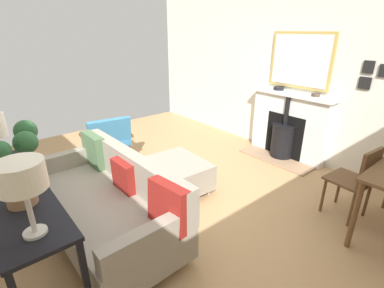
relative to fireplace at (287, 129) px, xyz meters
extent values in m
cube|color=tan|center=(2.21, -0.21, -0.47)|extent=(4.82, 6.35, 0.01)
cube|color=silver|center=(-0.20, -0.21, 0.85)|extent=(0.12, 6.35, 2.63)
cube|color=#9E7A5B|center=(0.25, 0.00, -0.45)|extent=(0.37, 1.18, 0.03)
cube|color=silver|center=(-0.04, 0.00, 0.04)|extent=(0.20, 1.24, 1.00)
cube|color=black|center=(0.04, 0.00, -0.09)|extent=(0.06, 0.64, 0.68)
cylinder|color=black|center=(0.08, 0.00, -0.18)|extent=(0.35, 0.35, 0.51)
cylinder|color=black|center=(0.08, 0.00, 0.09)|extent=(0.37, 0.37, 0.02)
cylinder|color=black|center=(0.08, 0.00, 0.32)|extent=(0.07, 0.07, 0.44)
cube|color=silver|center=(-0.01, 0.00, 0.56)|extent=(0.25, 1.32, 0.05)
cube|color=tan|center=(-0.11, 0.00, 1.05)|extent=(0.04, 0.97, 0.80)
cube|color=silver|center=(-0.09, 0.00, 1.05)|extent=(0.01, 0.89, 0.72)
cylinder|color=black|center=(-0.02, -0.25, 0.61)|extent=(0.16, 0.16, 0.05)
torus|color=black|center=(-0.02, -0.25, 0.63)|extent=(0.16, 0.16, 0.01)
cylinder|color=#47382D|center=(-0.02, 0.36, 0.61)|extent=(0.11, 0.11, 0.05)
torus|color=#47382D|center=(-0.02, 0.36, 0.63)|extent=(0.12, 0.12, 0.01)
cylinder|color=#B2B2B7|center=(3.41, -0.90, -0.41)|extent=(0.04, 0.04, 0.10)
cylinder|color=#B2B2B7|center=(2.72, -0.91, -0.41)|extent=(0.04, 0.04, 0.10)
cylinder|color=#B2B2B7|center=(2.69, 0.70, -0.41)|extent=(0.04, 0.04, 0.10)
cube|color=gray|center=(3.05, -0.10, -0.21)|extent=(0.89, 1.91, 0.31)
cube|color=gray|center=(2.68, -0.11, 0.13)|extent=(0.17, 1.90, 0.37)
cube|color=gray|center=(3.07, -0.99, 0.04)|extent=(0.82, 0.13, 0.19)
cube|color=gray|center=(3.04, 0.79, 0.04)|extent=(0.82, 0.13, 0.19)
cube|color=#4C6B47|center=(2.80, -0.83, 0.13)|extent=(0.13, 0.42, 0.42)
cube|color=maroon|center=(2.78, -0.10, 0.10)|extent=(0.13, 0.33, 0.33)
cube|color=maroon|center=(2.77, 0.65, 0.13)|extent=(0.18, 0.41, 0.41)
cylinder|color=#B2B2B7|center=(2.16, -0.59, -0.42)|extent=(0.03, 0.03, 0.09)
cylinder|color=#B2B2B7|center=(2.19, 0.03, -0.42)|extent=(0.03, 0.03, 0.09)
cylinder|color=#B2B2B7|center=(1.71, -0.56, -0.42)|extent=(0.03, 0.03, 0.09)
cylinder|color=#B2B2B7|center=(1.75, 0.06, -0.42)|extent=(0.03, 0.03, 0.09)
cube|color=gray|center=(1.95, -0.26, -0.21)|extent=(0.60, 0.81, 0.32)
cube|color=brown|center=(2.02, -1.81, -0.29)|extent=(0.05, 0.05, 0.35)
cube|color=brown|center=(2.53, -1.89, -0.29)|extent=(0.05, 0.05, 0.35)
cube|color=brown|center=(2.09, -1.34, -0.29)|extent=(0.05, 0.05, 0.35)
cube|color=brown|center=(2.60, -1.42, -0.29)|extent=(0.05, 0.05, 0.35)
cube|color=teal|center=(2.31, -1.61, -0.09)|extent=(0.68, 0.64, 0.08)
cube|color=teal|center=(2.35, -1.37, 0.13)|extent=(0.61, 0.22, 0.37)
cube|color=brown|center=(2.00, -1.57, 0.00)|extent=(0.12, 0.53, 0.04)
cube|color=brown|center=(2.63, -1.66, 0.00)|extent=(0.12, 0.53, 0.04)
cube|color=black|center=(3.52, -0.96, -0.09)|extent=(0.04, 0.04, 0.74)
cube|color=black|center=(3.52, 0.76, -0.09)|extent=(0.04, 0.04, 0.74)
cube|color=black|center=(3.71, -0.10, 0.29)|extent=(0.44, 1.79, 0.03)
cylinder|color=white|center=(3.71, -0.77, 0.32)|extent=(0.14, 0.14, 0.02)
cylinder|color=beige|center=(3.71, 0.57, 0.32)|extent=(0.14, 0.14, 0.02)
cylinder|color=beige|center=(3.71, 0.57, 0.48)|extent=(0.03, 0.03, 0.30)
cylinder|color=silver|center=(3.71, 0.57, 0.71)|extent=(0.27, 0.27, 0.17)
cylinder|color=#99704C|center=(3.70, 0.16, 0.38)|extent=(0.20, 0.20, 0.15)
cylinder|color=brown|center=(3.70, 0.16, 0.57)|extent=(0.02, 0.02, 0.22)
sphere|color=#26562D|center=(3.76, 0.29, 0.78)|extent=(0.13, 0.13, 0.13)
sphere|color=#26562D|center=(3.60, 0.21, 0.77)|extent=(0.16, 0.16, 0.16)
sphere|color=#26562D|center=(3.57, 0.10, 0.82)|extent=(0.15, 0.15, 0.15)
cube|color=olive|center=(3.71, -0.19, 0.32)|extent=(0.28, 0.21, 0.02)
cube|color=#38517F|center=(3.70, -0.19, 0.35)|extent=(0.25, 0.18, 0.03)
cube|color=olive|center=(3.71, -0.20, 0.37)|extent=(0.23, 0.21, 0.02)
cylinder|color=brown|center=(1.36, 1.58, -0.10)|extent=(0.05, 0.05, 0.71)
cylinder|color=brown|center=(0.69, 1.17, -0.25)|extent=(0.03, 0.03, 0.43)
cylinder|color=brown|center=(1.01, 1.14, -0.25)|extent=(0.03, 0.03, 0.43)
cylinder|color=brown|center=(0.72, 1.49, -0.25)|extent=(0.03, 0.03, 0.43)
cylinder|color=brown|center=(1.04, 1.46, -0.25)|extent=(0.03, 0.03, 0.43)
cube|color=brown|center=(0.86, 1.31, -0.03)|extent=(0.44, 0.44, 0.02)
cube|color=brown|center=(0.88, 1.48, 0.18)|extent=(0.36, 0.07, 0.39)
cube|color=black|center=(-0.12, 0.92, 1.04)|extent=(0.02, 0.13, 0.15)
cube|color=black|center=(-0.12, 0.92, 0.84)|extent=(0.02, 0.14, 0.15)
camera|label=1|loc=(3.87, 2.26, 1.48)|focal=26.35mm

